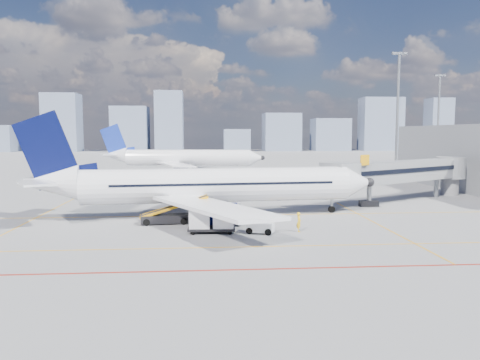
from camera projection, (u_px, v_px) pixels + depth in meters
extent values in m
plane|color=gray|center=(234.00, 231.00, 41.87)|extent=(420.00, 420.00, 0.00)
cube|color=orange|center=(229.00, 215.00, 49.80)|extent=(60.00, 0.18, 0.01)
cube|color=orange|center=(239.00, 247.00, 35.91)|extent=(80.00, 0.15, 0.01)
cube|color=orange|center=(378.00, 224.00, 44.93)|extent=(0.15, 28.00, 0.01)
cube|color=orange|center=(36.00, 218.00, 48.26)|extent=(0.15, 30.00, 0.01)
cube|color=maroon|center=(246.00, 270.00, 29.96)|extent=(90.00, 0.25, 0.01)
cube|color=gray|center=(401.00, 171.00, 59.21)|extent=(20.84, 13.93, 2.60)
cube|color=black|center=(401.00, 170.00, 59.19)|extent=(20.52, 13.82, 0.55)
cube|color=gray|center=(340.00, 176.00, 52.87)|extent=(4.49, 4.56, 3.00)
cube|color=black|center=(369.00, 203.00, 55.84)|extent=(2.20, 1.00, 0.70)
cylinder|color=gray|center=(369.00, 192.00, 55.70)|extent=(0.56, 0.56, 2.70)
cylinder|color=gray|center=(436.00, 183.00, 63.74)|extent=(0.60, 0.60, 3.90)
cylinder|color=gray|center=(450.00, 168.00, 65.76)|extent=(4.00, 4.00, 3.00)
cylinder|color=gray|center=(450.00, 181.00, 65.96)|extent=(2.40, 2.40, 3.90)
cube|color=orange|center=(365.00, 160.00, 52.71)|extent=(1.26, 0.82, 1.20)
cube|color=black|center=(457.00, 158.00, 69.87)|extent=(0.25, 40.00, 4.50)
cylinder|color=gray|center=(397.00, 115.00, 98.11)|extent=(0.56, 0.56, 25.00)
cube|color=gray|center=(399.00, 53.00, 96.84)|extent=(3.20, 0.40, 0.50)
cube|color=#A6A9AD|center=(394.00, 53.00, 96.50)|extent=(0.60, 0.15, 0.35)
cube|color=#A6A9AD|center=(400.00, 53.00, 96.59)|extent=(0.60, 0.15, 0.35)
cube|color=#A6A9AD|center=(406.00, 53.00, 96.68)|extent=(0.60, 0.15, 0.35)
cylinder|color=gray|center=(438.00, 120.00, 134.90)|extent=(0.56, 0.56, 25.00)
cube|color=gray|center=(440.00, 75.00, 133.64)|extent=(3.20, 0.40, 0.50)
cube|color=#A6A9AD|center=(436.00, 75.00, 133.30)|extent=(0.60, 0.15, 0.35)
cube|color=#A6A9AD|center=(441.00, 75.00, 133.39)|extent=(0.60, 0.15, 0.35)
cube|color=#A6A9AD|center=(445.00, 75.00, 133.48)|extent=(0.60, 0.15, 0.35)
cube|color=slate|center=(2.00, 138.00, 222.19)|extent=(12.21, 14.31, 12.45)
cube|color=slate|center=(62.00, 123.00, 223.59)|extent=(16.27, 13.41, 27.54)
cube|color=slate|center=(130.00, 129.00, 226.36)|extent=(17.10, 15.51, 21.50)
cube|color=slate|center=(169.00, 121.00, 227.43)|extent=(13.20, 14.12, 28.90)
cube|color=slate|center=(237.00, 140.00, 230.88)|extent=(12.95, 9.03, 10.71)
cube|color=slate|center=(281.00, 132.00, 232.20)|extent=(17.79, 15.09, 18.50)
cube|color=slate|center=(330.00, 135.00, 234.23)|extent=(17.77, 13.72, 16.00)
cube|color=slate|center=(381.00, 124.00, 235.69)|extent=(20.34, 11.37, 26.51)
cube|color=slate|center=(438.00, 124.00, 238.02)|extent=(11.24, 10.62, 26.35)
cylinder|color=white|center=(218.00, 185.00, 49.05)|extent=(28.08, 5.99, 3.62)
cone|color=white|center=(359.00, 182.00, 51.57)|extent=(3.64, 3.90, 3.62)
sphere|color=black|center=(370.00, 182.00, 51.78)|extent=(1.11, 1.11, 1.02)
cone|color=white|center=(49.00, 183.00, 46.27)|extent=(6.23, 4.12, 3.62)
cube|color=black|center=(348.00, 178.00, 51.32)|extent=(1.51, 1.51, 0.42)
cube|color=white|center=(199.00, 186.00, 57.14)|extent=(9.59, 16.07, 0.54)
cube|color=white|center=(213.00, 207.00, 40.72)|extent=(11.65, 15.76, 0.54)
cylinder|color=#070D39|center=(209.00, 198.00, 54.48)|extent=(3.52, 2.41, 2.14)
cylinder|color=#070D39|center=(220.00, 214.00, 43.90)|extent=(3.52, 2.41, 2.14)
cylinder|color=#A6A9AD|center=(224.00, 198.00, 54.77)|extent=(0.51, 2.21, 2.19)
cylinder|color=#A6A9AD|center=(239.00, 214.00, 44.18)|extent=(0.51, 2.21, 2.19)
cube|color=#070D39|center=(47.00, 151.00, 45.95)|extent=(6.37, 0.84, 7.92)
cube|color=#070D39|center=(72.00, 173.00, 46.54)|extent=(5.25, 0.72, 2.00)
cube|color=white|center=(52.00, 177.00, 49.10)|extent=(4.19, 5.79, 0.20)
cube|color=white|center=(36.00, 183.00, 43.26)|extent=(4.84, 5.90, 0.20)
cylinder|color=gray|center=(332.00, 205.00, 51.31)|extent=(0.30, 0.30, 1.80)
cylinder|color=black|center=(332.00, 209.00, 51.37)|extent=(0.78, 0.34, 0.76)
cylinder|color=gray|center=(207.00, 205.00, 51.52)|extent=(0.35, 0.35, 1.60)
cylinder|color=black|center=(207.00, 208.00, 51.55)|extent=(1.05, 0.73, 1.00)
cylinder|color=gray|center=(212.00, 213.00, 46.78)|extent=(0.35, 0.35, 1.60)
cylinder|color=black|center=(212.00, 216.00, 46.81)|extent=(1.05, 0.73, 1.00)
cube|color=black|center=(220.00, 181.00, 50.86)|extent=(22.78, 2.05, 0.24)
cube|color=black|center=(225.00, 184.00, 47.34)|extent=(22.78, 2.05, 0.24)
cylinder|color=white|center=(188.00, 158.00, 104.15)|extent=(27.63, 6.87, 3.56)
cone|color=white|center=(257.00, 158.00, 103.47)|extent=(3.70, 3.94, 3.56)
sphere|color=black|center=(263.00, 158.00, 103.41)|extent=(1.12, 1.12, 1.00)
cone|color=white|center=(114.00, 155.00, 104.84)|extent=(6.23, 4.25, 3.56)
cube|color=black|center=(251.00, 155.00, 103.47)|extent=(1.53, 1.53, 0.41)
cube|color=white|center=(188.00, 160.00, 112.48)|extent=(11.84, 15.37, 0.53)
cube|color=white|center=(175.00, 164.00, 96.14)|extent=(8.96, 15.80, 0.53)
cylinder|color=#070D39|center=(190.00, 165.00, 109.65)|extent=(3.52, 2.48, 2.10)
cylinder|color=#070D39|center=(182.00, 169.00, 99.12)|extent=(3.52, 2.48, 2.10)
cylinder|color=#A6A9AD|center=(197.00, 165.00, 109.57)|extent=(0.58, 2.18, 2.16)
cylinder|color=#A6A9AD|center=(190.00, 169.00, 99.04)|extent=(0.58, 2.18, 2.16)
cube|color=#162E99|center=(114.00, 141.00, 104.52)|extent=(6.25, 1.05, 7.79)
cube|color=#162E99|center=(124.00, 151.00, 104.65)|extent=(5.15, 0.90, 1.97)
cube|color=white|center=(117.00, 153.00, 107.73)|extent=(4.87, 5.80, 0.20)
cube|color=white|center=(109.00, 154.00, 101.92)|extent=(3.97, 5.65, 0.20)
cylinder|color=black|center=(186.00, 169.00, 106.83)|extent=(1.07, 0.77, 1.00)
cylinder|color=black|center=(182.00, 171.00, 102.11)|extent=(1.07, 0.77, 1.00)
cylinder|color=black|center=(243.00, 171.00, 103.89)|extent=(0.79, 0.37, 0.76)
cube|color=white|center=(260.00, 227.00, 40.73)|extent=(2.61, 2.01, 0.84)
cube|color=white|center=(256.00, 220.00, 40.79)|extent=(1.41, 1.50, 0.63)
cube|color=black|center=(256.00, 217.00, 40.77)|extent=(1.30, 1.42, 0.37)
cylinder|color=black|center=(249.00, 231.00, 40.45)|extent=(0.63, 0.43, 0.59)
cylinder|color=black|center=(253.00, 228.00, 41.55)|extent=(0.63, 0.43, 0.59)
cylinder|color=black|center=(268.00, 232.00, 39.97)|extent=(0.63, 0.43, 0.59)
cylinder|color=black|center=(271.00, 229.00, 41.07)|extent=(0.63, 0.43, 0.59)
cube|color=black|center=(211.00, 229.00, 41.02)|extent=(4.19, 2.00, 0.21)
cube|color=white|center=(200.00, 217.00, 40.89)|extent=(1.84, 1.79, 1.77)
cube|color=white|center=(223.00, 217.00, 40.96)|extent=(1.84, 1.79, 1.77)
cylinder|color=black|center=(193.00, 233.00, 40.19)|extent=(0.37, 0.18, 0.37)
cylinder|color=black|center=(194.00, 229.00, 41.78)|extent=(0.37, 0.18, 0.37)
cylinder|color=black|center=(230.00, 233.00, 40.30)|extent=(0.37, 0.18, 0.37)
cylinder|color=black|center=(230.00, 229.00, 41.89)|extent=(0.37, 0.18, 0.37)
cube|color=black|center=(165.00, 219.00, 45.16)|extent=(4.73, 2.06, 0.77)
cube|color=black|center=(174.00, 207.00, 45.20)|extent=(6.64, 1.69, 2.02)
cube|color=orange|center=(174.00, 206.00, 45.79)|extent=(6.58, 0.69, 2.10)
cube|color=orange|center=(174.00, 208.00, 44.60)|extent=(6.58, 0.69, 2.10)
cylinder|color=black|center=(147.00, 222.00, 44.13)|extent=(0.68, 0.32, 0.66)
cylinder|color=black|center=(147.00, 219.00, 45.64)|extent=(0.68, 0.32, 0.66)
cylinder|color=black|center=(184.00, 221.00, 44.72)|extent=(0.68, 0.32, 0.66)
cylinder|color=black|center=(183.00, 218.00, 46.23)|extent=(0.68, 0.32, 0.66)
imported|color=yellow|center=(299.00, 222.00, 41.45)|extent=(0.50, 0.68, 1.74)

